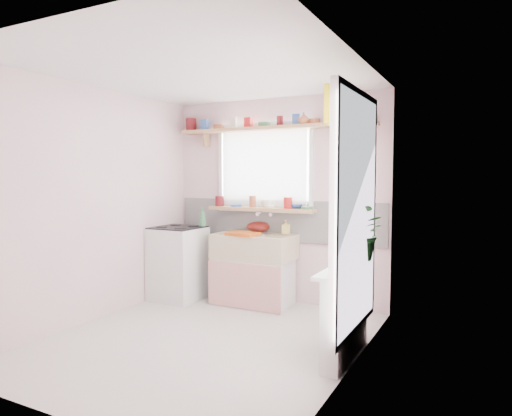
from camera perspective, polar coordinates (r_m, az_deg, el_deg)
The scene contains 19 objects.
room at distance 4.71m, azimuth 6.06°, elevation 1.84°, with size 3.20×3.20×3.20m.
sink_unit at distance 5.55m, azimuth -0.24°, elevation -7.58°, with size 0.95×0.65×1.11m.
cooker at distance 5.84m, azimuth -9.71°, elevation -6.77°, with size 0.58×0.58×0.93m.
radiator_ledge at distance 4.04m, azimuth 11.11°, elevation -12.59°, with size 0.22×0.95×0.78m.
windowsill at distance 5.62m, azimuth 0.64°, elevation -0.14°, with size 1.40×0.22×0.04m, color tan.
pine_shelf at distance 5.56m, azimuth 2.01°, elevation 9.93°, with size 2.52×0.24×0.04m, color tan.
shelf_crockery at distance 5.58m, azimuth 1.60°, elevation 10.67°, with size 2.47×0.11×0.12m.
sill_crockery at distance 5.63m, azimuth 0.19°, elevation 0.62°, with size 1.35×0.11×0.12m.
dish_tray at distance 5.37m, azimuth -1.64°, elevation -3.25°, with size 0.35×0.26×0.04m, color #CB5412.
colander at distance 5.68m, azimuth 0.28°, elevation -2.36°, with size 0.30×0.30×0.13m, color #5D1310.
jade_plant at distance 4.28m, azimuth 13.14°, elevation -2.93°, with size 0.47×0.41×0.52m, color #2E6D2B.
fruit_bowl at distance 4.33m, azimuth 12.03°, elevation -5.86°, with size 0.29×0.29×0.07m, color silver.
herb_pot at distance 3.54m, azimuth 9.87°, elevation -6.96°, with size 0.11×0.07×0.20m, color #3B712D.
soap_bottle_sink at distance 5.51m, azimuth 3.76°, elevation -2.37°, with size 0.08×0.08×0.17m, color #F9E16F.
sill_cup at distance 5.64m, azimuth 1.31°, elevation 0.55°, with size 0.12×0.12×0.09m, color silver.
sill_bowl at distance 5.48m, azimuth 5.07°, elevation 0.23°, with size 0.17×0.17×0.05m, color #2D4992.
shelf_vase at distance 5.34m, azimuth 5.97°, elevation 11.10°, with size 0.13×0.13×0.14m, color #AC5C35.
cooker_bottle at distance 5.81m, azimuth -6.74°, elevation -1.09°, with size 0.09×0.09×0.23m, color #438652.
fruit at distance 4.33m, azimuth 12.14°, elevation -5.08°, with size 0.20×0.14×0.10m.
Camera 1 is at (2.37, -3.52, 1.55)m, focal length 32.00 mm.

